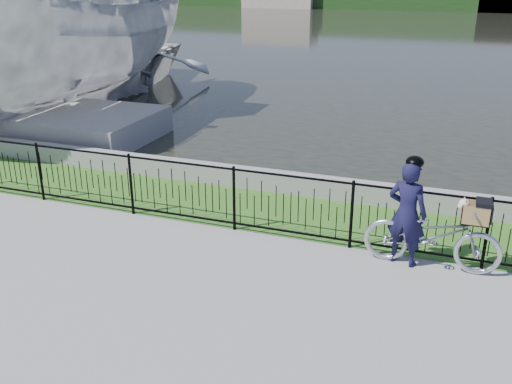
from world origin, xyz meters
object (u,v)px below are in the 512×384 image
at_px(cyclist, 407,212).
at_px(boat_far, 94,64).
at_px(bicycle_rig, 433,234).
at_px(boat_near, 67,42).

bearing_deg(cyclist, boat_far, 141.46).
distance_m(bicycle_rig, cyclist, 0.51).
xyz_separation_m(boat_near, boat_far, (-2.05, 4.02, -1.30)).
xyz_separation_m(bicycle_rig, cyclist, (-0.40, -0.02, 0.31)).
bearing_deg(bicycle_rig, cyclist, -176.93).
bearing_deg(bicycle_rig, boat_far, 142.43).
height_order(bicycle_rig, boat_far, boat_far).
height_order(cyclist, boat_near, boat_near).
xyz_separation_m(bicycle_rig, boat_far, (-12.55, 9.66, 0.43)).
relative_size(bicycle_rig, boat_far, 0.21).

